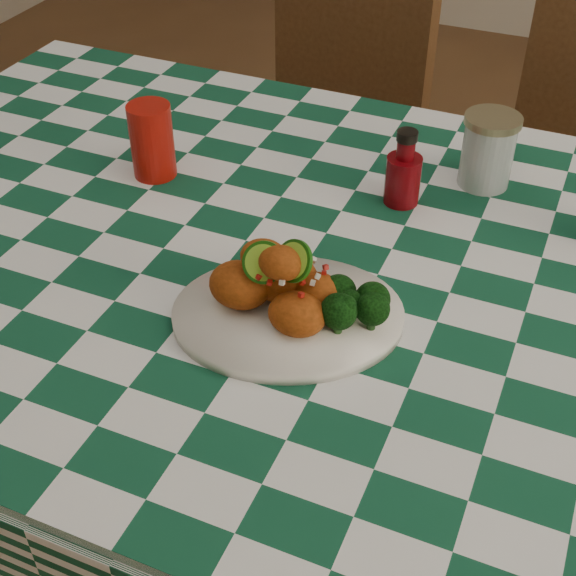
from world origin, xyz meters
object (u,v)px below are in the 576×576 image
at_px(dining_table, 306,437).
at_px(wooden_chair_left, 302,159).
at_px(fried_chicken_pile, 284,279).
at_px(wooden_chair_right, 556,234).
at_px(plate, 288,315).
at_px(ketchup_bottle, 404,167).
at_px(mason_jar, 488,151).
at_px(red_tumbler, 152,141).

height_order(dining_table, wooden_chair_left, wooden_chair_left).
xyz_separation_m(fried_chicken_pile, wooden_chair_left, (-0.34, 0.89, -0.37)).
bearing_deg(wooden_chair_right, plate, -95.32).
xyz_separation_m(ketchup_bottle, mason_jar, (0.11, 0.11, -0.00)).
distance_m(fried_chicken_pile, wooden_chair_left, 1.02).
distance_m(wooden_chair_left, wooden_chair_right, 0.63).
bearing_deg(ketchup_bottle, plate, -98.79).
height_order(fried_chicken_pile, red_tumbler, red_tumbler).
distance_m(red_tumbler, wooden_chair_left, 0.73).
xyz_separation_m(fried_chicken_pile, red_tumbler, (-0.34, 0.25, -0.01)).
xyz_separation_m(red_tumbler, mason_jar, (0.51, 0.18, -0.00)).
distance_m(red_tumbler, ketchup_bottle, 0.41).
relative_size(fried_chicken_pile, wooden_chair_left, 0.16).
xyz_separation_m(plate, fried_chicken_pile, (-0.01, 0.00, 0.06)).
relative_size(mason_jar, wooden_chair_left, 0.12).
relative_size(plate, wooden_chair_left, 0.31).
distance_m(fried_chicken_pile, ketchup_bottle, 0.34).
bearing_deg(mason_jar, wooden_chair_left, 138.07).
relative_size(red_tumbler, wooden_chair_right, 0.14).
distance_m(dining_table, ketchup_bottle, 0.50).
distance_m(red_tumbler, wooden_chair_right, 0.96).
bearing_deg(fried_chicken_pile, ketchup_bottle, 80.32).
height_order(red_tumbler, ketchup_bottle, same).
xyz_separation_m(red_tumbler, wooden_chair_left, (0.01, 0.63, -0.37)).
xyz_separation_m(dining_table, fried_chicken_pile, (0.02, -0.14, 0.46)).
xyz_separation_m(plate, ketchup_bottle, (0.05, 0.33, 0.05)).
distance_m(dining_table, plate, 0.43).
height_order(fried_chicken_pile, wooden_chair_right, fried_chicken_pile).
bearing_deg(ketchup_bottle, wooden_chair_right, 65.97).
bearing_deg(dining_table, mason_jar, 58.32).
height_order(mason_jar, wooden_chair_right, mason_jar).
relative_size(wooden_chair_left, wooden_chair_right, 1.07).
xyz_separation_m(wooden_chair_left, wooden_chair_right, (0.63, -0.03, -0.03)).
bearing_deg(red_tumbler, dining_table, -19.26).
height_order(ketchup_bottle, mason_jar, ketchup_bottle).
relative_size(fried_chicken_pile, red_tumbler, 1.26).
bearing_deg(dining_table, ketchup_bottle, 68.29).
distance_m(plate, wooden_chair_left, 1.00).
bearing_deg(wooden_chair_right, mason_jar, -93.69).
xyz_separation_m(dining_table, plate, (0.03, -0.14, 0.40)).
bearing_deg(wooden_chair_right, dining_table, -100.35).
distance_m(plate, wooden_chair_right, 0.96).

